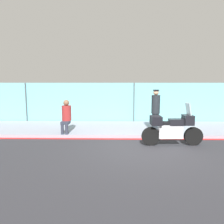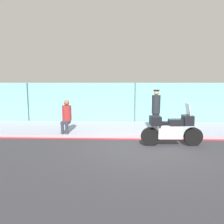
% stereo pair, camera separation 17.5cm
% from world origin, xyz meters
% --- Properties ---
extents(ground_plane, '(120.00, 120.00, 0.00)m').
position_xyz_m(ground_plane, '(0.00, 0.00, 0.00)').
color(ground_plane, '#2D2D33').
extents(sidewalk, '(43.07, 3.17, 0.13)m').
position_xyz_m(sidewalk, '(0.00, 2.95, 0.06)').
color(sidewalk, '#8E93A3').
rests_on(sidewalk, ground_plane).
extents(curb_paint_stripe, '(43.07, 0.18, 0.01)m').
position_xyz_m(curb_paint_stripe, '(0.00, 1.27, 0.00)').
color(curb_paint_stripe, red).
rests_on(curb_paint_stripe, ground_plane).
extents(storefront_fence, '(40.92, 0.17, 2.18)m').
position_xyz_m(storefront_fence, '(0.00, 4.62, 1.09)').
color(storefront_fence, '#6BB2B7').
rests_on(storefront_fence, ground_plane).
extents(motorcycle, '(2.15, 0.53, 1.50)m').
position_xyz_m(motorcycle, '(1.00, 0.45, 0.61)').
color(motorcycle, black).
rests_on(motorcycle, ground_plane).
extents(officer_standing, '(0.36, 0.36, 1.77)m').
position_xyz_m(officer_standing, '(0.73, 2.14, 1.04)').
color(officer_standing, '#1E2328').
rests_on(officer_standing, sidewalk).
extents(person_seated_on_curb, '(0.39, 0.70, 1.36)m').
position_xyz_m(person_seated_on_curb, '(-3.03, 1.84, 0.88)').
color(person_seated_on_curb, '#2D3342').
rests_on(person_seated_on_curb, sidewalk).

